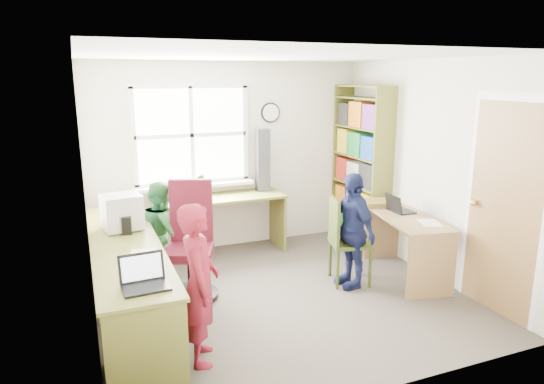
# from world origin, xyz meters

# --- Properties ---
(room) EXTENTS (3.64, 3.44, 2.44)m
(room) POSITION_xyz_m (0.01, 0.10, 1.22)
(room) COLOR #403A32
(room) RESTS_ON ground
(l_desk) EXTENTS (2.38, 2.95, 0.75)m
(l_desk) POSITION_xyz_m (-1.31, -0.28, 0.46)
(l_desk) COLOR olive
(l_desk) RESTS_ON ground
(right_desk) EXTENTS (0.79, 1.30, 0.70)m
(right_desk) POSITION_xyz_m (1.51, -0.04, 0.51)
(right_desk) COLOR #95744A
(right_desk) RESTS_ON ground
(bookshelf) EXTENTS (0.30, 1.02, 2.10)m
(bookshelf) POSITION_xyz_m (1.65, 1.19, 1.00)
(bookshelf) COLOR olive
(bookshelf) RESTS_ON ground
(swivel_chair) EXTENTS (0.72, 0.72, 1.19)m
(swivel_chair) POSITION_xyz_m (-0.84, 0.39, 0.51)
(swivel_chair) COLOR black
(swivel_chair) RESTS_ON ground
(wooden_chair) EXTENTS (0.51, 0.51, 0.95)m
(wooden_chair) POSITION_xyz_m (0.77, 0.07, 0.52)
(wooden_chair) COLOR #344216
(wooden_chair) RESTS_ON ground
(crt_monitor) EXTENTS (0.40, 0.37, 0.35)m
(crt_monitor) POSITION_xyz_m (-1.48, 0.49, 0.93)
(crt_monitor) COLOR silver
(crt_monitor) RESTS_ON l_desk
(laptop_left) EXTENTS (0.34, 0.29, 0.22)m
(laptop_left) POSITION_xyz_m (-1.46, -0.93, 0.80)
(laptop_left) COLOR black
(laptop_left) RESTS_ON l_desk
(laptop_right) EXTENTS (0.25, 0.30, 0.21)m
(laptop_right) POSITION_xyz_m (1.52, 0.16, 0.75)
(laptop_right) COLOR black
(laptop_right) RESTS_ON right_desk
(speaker_a) EXTENTS (0.10, 0.10, 0.17)m
(speaker_a) POSITION_xyz_m (-1.45, 0.33, 0.84)
(speaker_a) COLOR black
(speaker_a) RESTS_ON l_desk
(speaker_b) EXTENTS (0.11, 0.11, 0.17)m
(speaker_b) POSITION_xyz_m (-1.50, 0.86, 0.83)
(speaker_b) COLOR black
(speaker_b) RESTS_ON l_desk
(cd_tower) EXTENTS (0.17, 0.15, 0.81)m
(cd_tower) POSITION_xyz_m (0.38, 1.52, 1.16)
(cd_tower) COLOR black
(cd_tower) RESTS_ON l_desk
(game_box) EXTENTS (0.38, 0.38, 0.06)m
(game_box) POSITION_xyz_m (1.45, 0.49, 0.73)
(game_box) COLOR red
(game_box) RESTS_ON right_desk
(paper_a) EXTENTS (0.27, 0.35, 0.00)m
(paper_a) POSITION_xyz_m (-1.39, -0.31, 0.75)
(paper_a) COLOR silver
(paper_a) RESTS_ON l_desk
(paper_b) EXTENTS (0.28, 0.33, 0.00)m
(paper_b) POSITION_xyz_m (1.57, -0.33, 0.70)
(paper_b) COLOR silver
(paper_b) RESTS_ON right_desk
(potted_plant) EXTENTS (0.17, 0.14, 0.31)m
(potted_plant) POSITION_xyz_m (-0.50, 1.42, 0.91)
(potted_plant) COLOR #2E6D2B
(potted_plant) RESTS_ON l_desk
(person_red) EXTENTS (0.40, 0.52, 1.29)m
(person_red) POSITION_xyz_m (-1.04, -0.82, 0.65)
(person_red) COLOR maroon
(person_red) RESTS_ON ground
(person_green) EXTENTS (0.47, 0.58, 1.15)m
(person_green) POSITION_xyz_m (-1.06, 0.74, 0.57)
(person_green) COLOR #2A692A
(person_green) RESTS_ON ground
(person_navy) EXTENTS (0.35, 0.75, 1.25)m
(person_navy) POSITION_xyz_m (0.80, -0.03, 0.62)
(person_navy) COLOR #161D45
(person_navy) RESTS_ON ground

